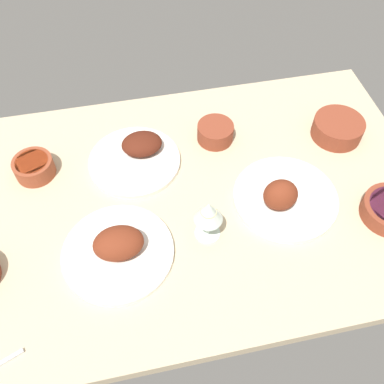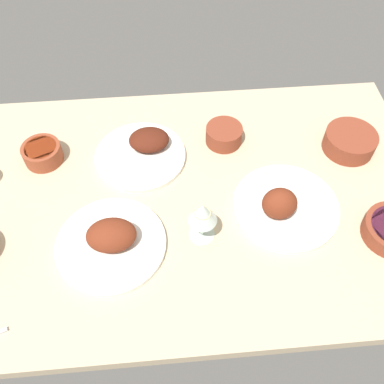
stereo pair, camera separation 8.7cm
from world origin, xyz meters
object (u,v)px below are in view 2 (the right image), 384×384
plate_center_main (284,206)px  bowl_potatoes (350,141)px  plate_far_side (143,150)px  wine_glass (203,215)px  plate_near_viewer (111,241)px  bowl_pasta (224,134)px  bowl_sauce (42,153)px

plate_center_main → bowl_potatoes: bearing=-139.5°
plate_far_side → wine_glass: bearing=116.4°
plate_near_viewer → plate_center_main: (-47.50, -7.12, -0.09)cm
plate_center_main → plate_near_viewer: bearing=8.5°
plate_near_viewer → wine_glass: wine_glass is taller
bowl_potatoes → bowl_pasta: bowl_potatoes is taller
plate_far_side → wine_glass: 34.87cm
plate_center_main → bowl_pasta: 31.10cm
bowl_pasta → plate_center_main: bearing=114.7°
bowl_potatoes → wine_glass: bearing=29.5°
plate_center_main → wine_glass: 25.26cm
plate_near_viewer → plate_center_main: plate_center_main is taller
bowl_sauce → bowl_pasta: bearing=-177.0°
plate_far_side → bowl_pasta: size_ratio=2.44×
bowl_potatoes → bowl_sauce: 94.71cm
bowl_sauce → plate_center_main: bearing=159.9°
plate_near_viewer → plate_far_side: (-9.01, -31.68, -0.54)cm
bowl_sauce → bowl_potatoes: bearing=177.9°
bowl_sauce → plate_far_side: bearing=178.6°
bowl_sauce → plate_near_viewer: bearing=123.7°
bowl_sauce → bowl_pasta: same height
bowl_pasta → wine_glass: (10.41, 34.13, 6.85)cm
bowl_potatoes → plate_far_side: bearing=-2.4°
plate_far_side → bowl_pasta: bearing=-171.8°
plate_center_main → bowl_potatoes: (-25.54, -21.82, 0.79)cm
bowl_potatoes → wine_glass: wine_glass is taller
bowl_pasta → wine_glass: wine_glass is taller
plate_near_viewer → plate_far_side: size_ratio=1.05×
plate_center_main → wine_glass: bearing=14.1°
plate_far_side → bowl_potatoes: size_ratio=1.76×
plate_center_main → bowl_potatoes: size_ratio=1.88×
plate_near_viewer → plate_far_side: bearing=-105.9°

